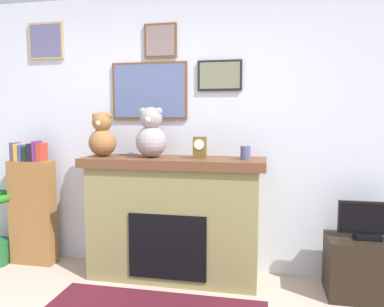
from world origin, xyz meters
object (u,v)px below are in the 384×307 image
(candle_jar, at_px, (245,153))
(mantel_clock, at_px, (200,148))
(bookshelf, at_px, (32,207))
(teddy_bear_brown, at_px, (102,136))
(teddy_bear_cream, at_px, (151,135))
(television, at_px, (368,222))
(fireplace, at_px, (174,217))
(tv_stand, at_px, (366,268))

(candle_jar, relative_size, mantel_clock, 0.61)
(bookshelf, relative_size, teddy_bear_brown, 3.03)
(mantel_clock, relative_size, teddy_bear_cream, 0.42)
(candle_jar, height_order, teddy_bear_brown, teddy_bear_brown)
(television, height_order, candle_jar, candle_jar)
(bookshelf, distance_m, television, 3.08)
(bookshelf, xyz_separation_m, teddy_bear_cream, (1.26, -0.06, 0.74))
(fireplace, xyz_separation_m, television, (1.62, -0.06, 0.07))
(bookshelf, height_order, television, bookshelf)
(bookshelf, xyz_separation_m, tv_stand, (3.08, -0.10, -0.32))
(tv_stand, height_order, candle_jar, candle_jar)
(candle_jar, distance_m, teddy_bear_brown, 1.31)
(television, distance_m, teddy_bear_cream, 1.95)
(fireplace, xyz_separation_m, teddy_bear_cream, (-0.20, -0.02, 0.75))
(teddy_bear_cream, bearing_deg, bookshelf, 177.48)
(teddy_bear_brown, bearing_deg, television, -1.15)
(teddy_bear_cream, bearing_deg, fireplace, 5.21)
(television, xyz_separation_m, teddy_bear_cream, (-1.82, 0.05, 0.68))
(teddy_bear_cream, bearing_deg, mantel_clock, -0.08)
(bookshelf, bearing_deg, candle_jar, -1.50)
(television, xyz_separation_m, teddy_bear_brown, (-2.29, 0.05, 0.66))
(fireplace, height_order, teddy_bear_brown, teddy_bear_brown)
(tv_stand, relative_size, television, 1.34)
(fireplace, bearing_deg, bookshelf, 178.54)
(television, relative_size, candle_jar, 3.97)
(candle_jar, bearing_deg, teddy_bear_cream, -179.96)
(bookshelf, relative_size, mantel_clock, 6.49)
(candle_jar, bearing_deg, fireplace, 178.41)
(fireplace, distance_m, mantel_clock, 0.68)
(television, bearing_deg, bookshelf, 178.12)
(fireplace, distance_m, bookshelf, 1.46)
(mantel_clock, height_order, teddy_bear_brown, teddy_bear_brown)
(mantel_clock, bearing_deg, fireplace, 175.52)
(fireplace, height_order, television, fireplace)
(bookshelf, xyz_separation_m, television, (3.08, -0.10, 0.06))
(bookshelf, xyz_separation_m, candle_jar, (2.09, -0.05, 0.59))
(fireplace, bearing_deg, tv_stand, -2.22)
(bookshelf, relative_size, teddy_bear_cream, 2.74)
(bookshelf, xyz_separation_m, mantel_clock, (1.70, -0.06, 0.63))
(mantel_clock, bearing_deg, teddy_bear_brown, 179.96)
(tv_stand, height_order, television, television)
(teddy_bear_brown, bearing_deg, teddy_bear_cream, -0.01)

